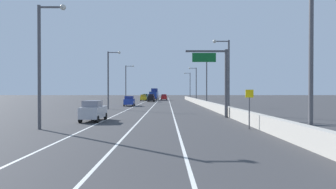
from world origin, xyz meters
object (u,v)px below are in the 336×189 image
(lamp_post_right_near, at_px, (306,43))
(lamp_post_left_near, at_px, (43,57))
(car_red_5, at_px, (164,97))
(lamp_post_right_fourth, at_px, (195,82))
(car_green_4, at_px, (145,97))
(overhead_sign_gantry, at_px, (220,75))
(lamp_post_left_mid, at_px, (110,76))
(lamp_post_right_third, at_px, (205,79))
(box_truck, at_px, (154,95))
(speed_advisory_sign, at_px, (249,106))
(car_black_2, at_px, (151,98))
(lamp_post_right_fifth, at_px, (189,84))
(lamp_post_left_far, at_px, (127,81))
(car_blue_1, at_px, (129,101))
(car_silver_0, at_px, (93,111))
(car_yellow_3, at_px, (144,98))
(lamp_post_right_second, at_px, (227,71))

(lamp_post_right_near, bearing_deg, lamp_post_left_near, 160.37)
(car_red_5, bearing_deg, lamp_post_right_fourth, -64.00)
(car_green_4, bearing_deg, overhead_sign_gantry, -78.21)
(lamp_post_right_fourth, relative_size, lamp_post_left_mid, 1.00)
(lamp_post_right_third, distance_m, box_truck, 40.56)
(speed_advisory_sign, bearing_deg, car_red_5, 95.74)
(lamp_post_right_near, bearing_deg, lamp_post_right_third, 89.73)
(lamp_post_left_mid, distance_m, car_black_2, 33.73)
(lamp_post_right_fourth, relative_size, lamp_post_right_fifth, 1.00)
(lamp_post_right_fourth, distance_m, lamp_post_right_fifth, 19.91)
(speed_advisory_sign, distance_m, lamp_post_left_near, 16.04)
(lamp_post_right_near, relative_size, lamp_post_left_mid, 1.00)
(lamp_post_right_near, height_order, lamp_post_left_far, same)
(lamp_post_left_mid, xyz_separation_m, car_blue_1, (1.81, 9.97, -4.46))
(lamp_post_right_fifth, height_order, lamp_post_left_mid, same)
(lamp_post_right_fourth, bearing_deg, car_silver_0, -107.18)
(car_yellow_3, relative_size, car_green_4, 0.88)
(lamp_post_right_near, height_order, car_silver_0, lamp_post_right_near)
(car_yellow_3, bearing_deg, lamp_post_left_far, -99.38)
(lamp_post_right_fourth, bearing_deg, lamp_post_right_second, -90.28)
(car_black_2, distance_m, car_green_4, 15.12)
(lamp_post_left_far, height_order, car_silver_0, lamp_post_left_far)
(lamp_post_right_fourth, height_order, car_red_5, lamp_post_right_fourth)
(lamp_post_right_second, xyz_separation_m, lamp_post_right_third, (0.12, 19.91, 0.00))
(car_yellow_3, bearing_deg, car_red_5, 48.63)
(lamp_post_right_third, height_order, car_red_5, lamp_post_right_third)
(lamp_post_left_far, bearing_deg, lamp_post_right_near, -72.09)
(lamp_post_right_second, relative_size, car_yellow_3, 2.27)
(car_red_5, bearing_deg, lamp_post_left_near, -96.72)
(lamp_post_right_fifth, distance_m, lamp_post_left_far, 31.34)
(lamp_post_right_third, xyz_separation_m, car_green_4, (-14.85, 38.01, -4.40))
(lamp_post_right_fifth, relative_size, car_black_2, 2.14)
(lamp_post_left_far, bearing_deg, overhead_sign_gantry, -67.68)
(lamp_post_right_near, bearing_deg, lamp_post_left_mid, 119.20)
(lamp_post_right_fifth, bearing_deg, overhead_sign_gantry, -91.76)
(lamp_post_right_near, xyz_separation_m, lamp_post_right_third, (0.19, 39.83, 0.00))
(overhead_sign_gantry, bearing_deg, car_black_2, 102.11)
(lamp_post_right_fourth, bearing_deg, car_blue_1, -127.36)
(car_blue_1, relative_size, car_red_5, 0.99)
(lamp_post_left_near, relative_size, car_yellow_3, 2.27)
(lamp_post_right_third, xyz_separation_m, car_yellow_3, (-14.82, 30.62, -4.47))
(lamp_post_right_near, distance_m, lamp_post_left_far, 56.53)
(lamp_post_right_second, distance_m, car_red_5, 58.40)
(lamp_post_right_second, height_order, box_truck, lamp_post_right_second)
(box_truck, bearing_deg, car_red_5, -15.11)
(speed_advisory_sign, distance_m, car_black_2, 57.91)
(lamp_post_right_near, relative_size, lamp_post_right_second, 1.00)
(lamp_post_right_fifth, distance_m, car_red_5, 10.02)
(overhead_sign_gantry, xyz_separation_m, speed_advisory_sign, (0.44, -9.43, -2.96))
(car_silver_0, height_order, box_truck, box_truck)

